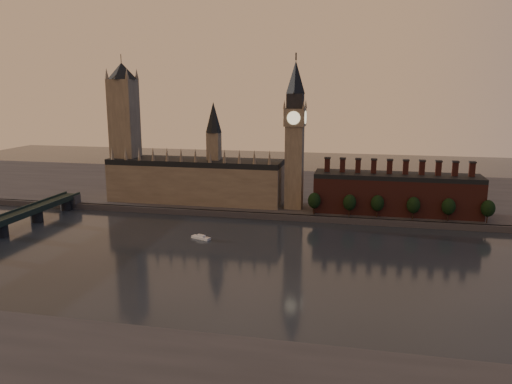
# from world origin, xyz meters

# --- Properties ---
(ground) EXTENTS (900.00, 900.00, 0.00)m
(ground) POSITION_xyz_m (0.00, 0.00, 0.00)
(ground) COLOR black
(ground) RESTS_ON ground
(north_bank) EXTENTS (900.00, 182.00, 4.00)m
(north_bank) POSITION_xyz_m (0.00, 178.04, 2.00)
(north_bank) COLOR #444348
(north_bank) RESTS_ON ground
(palace_of_westminster) EXTENTS (130.00, 30.30, 74.00)m
(palace_of_westminster) POSITION_xyz_m (-64.41, 114.91, 21.63)
(palace_of_westminster) COLOR gray
(palace_of_westminster) RESTS_ON north_bank
(victoria_tower) EXTENTS (24.00, 24.00, 108.00)m
(victoria_tower) POSITION_xyz_m (-120.00, 115.00, 59.09)
(victoria_tower) COLOR gray
(victoria_tower) RESTS_ON north_bank
(big_ben) EXTENTS (15.00, 15.00, 107.00)m
(big_ben) POSITION_xyz_m (10.00, 110.00, 56.83)
(big_ben) COLOR gray
(big_ben) RESTS_ON north_bank
(chimney_block) EXTENTS (110.00, 25.00, 37.00)m
(chimney_block) POSITION_xyz_m (80.00, 110.00, 17.82)
(chimney_block) COLOR #572621
(chimney_block) RESTS_ON north_bank
(embankment_tree_0) EXTENTS (8.60, 8.60, 14.88)m
(embankment_tree_0) POSITION_xyz_m (26.04, 94.31, 13.47)
(embankment_tree_0) COLOR black
(embankment_tree_0) RESTS_ON north_bank
(embankment_tree_1) EXTENTS (8.60, 8.60, 14.88)m
(embankment_tree_1) POSITION_xyz_m (49.51, 93.60, 13.47)
(embankment_tree_1) COLOR black
(embankment_tree_1) RESTS_ON north_bank
(embankment_tree_2) EXTENTS (8.60, 8.60, 14.88)m
(embankment_tree_2) POSITION_xyz_m (67.52, 95.28, 13.47)
(embankment_tree_2) COLOR black
(embankment_tree_2) RESTS_ON north_bank
(embankment_tree_3) EXTENTS (8.60, 8.60, 14.88)m
(embankment_tree_3) POSITION_xyz_m (90.24, 94.72, 13.47)
(embankment_tree_3) COLOR black
(embankment_tree_3) RESTS_ON north_bank
(embankment_tree_4) EXTENTS (8.60, 8.60, 14.88)m
(embankment_tree_4) POSITION_xyz_m (111.87, 95.16, 13.47)
(embankment_tree_4) COLOR black
(embankment_tree_4) RESTS_ON north_bank
(embankment_tree_5) EXTENTS (8.60, 8.60, 14.88)m
(embankment_tree_5) POSITION_xyz_m (135.37, 94.90, 13.47)
(embankment_tree_5) COLOR black
(embankment_tree_5) RESTS_ON north_bank
(river_boat) EXTENTS (12.59, 7.53, 2.43)m
(river_boat) POSITION_xyz_m (-35.40, 37.07, 0.93)
(river_boat) COLOR silver
(river_boat) RESTS_ON ground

